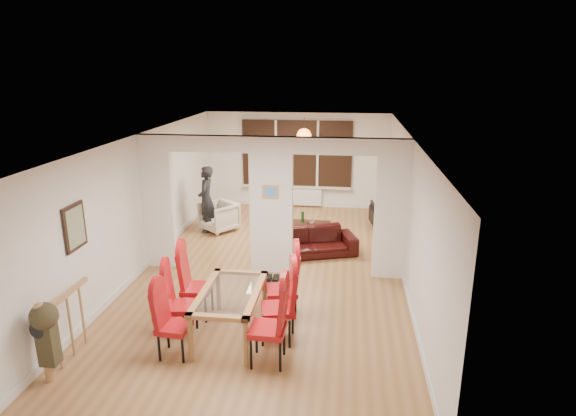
% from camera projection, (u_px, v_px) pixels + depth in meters
% --- Properties ---
extents(floor, '(5.00, 9.00, 0.01)m').
position_uv_depth(floor, '(272.00, 270.00, 9.33)').
color(floor, olive).
rests_on(floor, ground).
extents(room_walls, '(5.00, 9.00, 2.60)m').
position_uv_depth(room_walls, '(271.00, 206.00, 8.96)').
color(room_walls, silver).
rests_on(room_walls, floor).
extents(divider_wall, '(5.00, 0.18, 2.60)m').
position_uv_depth(divider_wall, '(271.00, 206.00, 8.96)').
color(divider_wall, white).
rests_on(divider_wall, floor).
extents(bay_window_blinds, '(3.00, 0.08, 1.80)m').
position_uv_depth(bay_window_blinds, '(297.00, 153.00, 13.12)').
color(bay_window_blinds, black).
rests_on(bay_window_blinds, room_walls).
extents(radiator, '(1.40, 0.08, 0.50)m').
position_uv_depth(radiator, '(296.00, 196.00, 13.43)').
color(radiator, white).
rests_on(radiator, floor).
extents(pendant_light, '(0.36, 0.36, 0.36)m').
position_uv_depth(pendant_light, '(304.00, 136.00, 11.82)').
color(pendant_light, orange).
rests_on(pendant_light, room_walls).
extents(stair_newel, '(0.40, 1.20, 1.10)m').
position_uv_depth(stair_newel, '(67.00, 322.00, 6.40)').
color(stair_newel, '#A67B4C').
rests_on(stair_newel, floor).
extents(wall_poster, '(0.04, 0.52, 0.67)m').
position_uv_depth(wall_poster, '(75.00, 227.00, 6.89)').
color(wall_poster, gray).
rests_on(wall_poster, room_walls).
extents(pillar_photo, '(0.30, 0.03, 0.25)m').
position_uv_depth(pillar_photo, '(270.00, 192.00, 8.78)').
color(pillar_photo, '#4C8CD8').
rests_on(pillar_photo, divider_wall).
extents(dining_table, '(0.85, 1.51, 0.71)m').
position_uv_depth(dining_table, '(231.00, 313.00, 7.01)').
color(dining_table, olive).
rests_on(dining_table, floor).
extents(dining_chair_la, '(0.44, 0.44, 1.02)m').
position_uv_depth(dining_chair_la, '(174.00, 322.00, 6.47)').
color(dining_chair_la, maroon).
rests_on(dining_chair_la, floor).
extents(dining_chair_lb, '(0.47, 0.47, 1.05)m').
position_uv_depth(dining_chair_lb, '(181.00, 302.00, 6.99)').
color(dining_chair_lb, maroon).
rests_on(dining_chair_lb, floor).
extents(dining_chair_lc, '(0.48, 0.48, 1.12)m').
position_uv_depth(dining_chair_lc, '(196.00, 283.00, 7.49)').
color(dining_chair_lc, maroon).
rests_on(dining_chair_lc, floor).
extents(dining_chair_ra, '(0.48, 0.48, 1.16)m').
position_uv_depth(dining_chair_ra, '(268.00, 323.00, 6.30)').
color(dining_chair_ra, maroon).
rests_on(dining_chair_ra, floor).
extents(dining_chair_rb, '(0.56, 0.56, 1.16)m').
position_uv_depth(dining_chair_rb, '(278.00, 304.00, 6.82)').
color(dining_chair_rb, maroon).
rests_on(dining_chair_rb, floor).
extents(dining_chair_rc, '(0.55, 0.55, 1.17)m').
position_uv_depth(dining_chair_rc, '(282.00, 285.00, 7.38)').
color(dining_chair_rc, maroon).
rests_on(dining_chair_rc, floor).
extents(sofa, '(2.06, 1.32, 0.56)m').
position_uv_depth(sofa, '(310.00, 242.00, 10.04)').
color(sofa, black).
rests_on(sofa, floor).
extents(armchair, '(1.05, 1.05, 0.69)m').
position_uv_depth(armchair, '(219.00, 217.00, 11.48)').
color(armchair, '#BFB4A1').
rests_on(armchair, floor).
extents(person, '(0.60, 0.41, 1.58)m').
position_uv_depth(person, '(206.00, 199.00, 11.32)').
color(person, black).
rests_on(person, floor).
extents(television, '(0.95, 0.27, 0.54)m').
position_uv_depth(television, '(371.00, 216.00, 11.81)').
color(television, black).
rests_on(television, floor).
extents(coffee_table, '(1.16, 0.70, 0.25)m').
position_uv_depth(coffee_table, '(307.00, 228.00, 11.35)').
color(coffee_table, black).
rests_on(coffee_table, floor).
extents(bottle, '(0.07, 0.07, 0.28)m').
position_uv_depth(bottle, '(303.00, 216.00, 11.34)').
color(bottle, '#143F19').
rests_on(bottle, coffee_table).
extents(bowl, '(0.22, 0.22, 0.05)m').
position_uv_depth(bowl, '(311.00, 223.00, 11.22)').
color(bowl, black).
rests_on(bowl, coffee_table).
extents(shoes, '(0.23, 0.25, 0.10)m').
position_uv_depth(shoes, '(272.00, 279.00, 8.84)').
color(shoes, black).
rests_on(shoes, floor).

